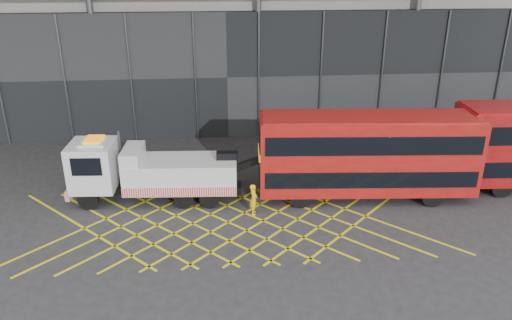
{
  "coord_description": "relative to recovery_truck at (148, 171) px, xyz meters",
  "views": [
    {
      "loc": [
        1.18,
        -19.85,
        11.42
      ],
      "look_at": [
        3.0,
        1.5,
        2.4
      ],
      "focal_mm": 35.0,
      "sensor_mm": 36.0,
      "label": 1
    }
  ],
  "objects": [
    {
      "name": "ground_plane",
      "position": [
        2.16,
        -2.6,
        -1.53
      ],
      "size": [
        120.0,
        120.0,
        0.0
      ],
      "primitive_type": "plane",
      "color": "#2A2A2C"
    },
    {
      "name": "road_markings",
      "position": [
        3.76,
        -2.6,
        -1.52
      ],
      "size": [
        19.96,
        7.16,
        0.01
      ],
      "color": "yellow",
      "rests_on": "ground_plane"
    },
    {
      "name": "recovery_truck",
      "position": [
        0.0,
        0.0,
        0.0
      ],
      "size": [
        9.53,
        2.73,
        3.31
      ],
      "rotation": [
        0.0,
        0.0,
        -0.06
      ],
      "color": "black",
      "rests_on": "ground_plane"
    },
    {
      "name": "bus_towed",
      "position": [
        10.62,
        -0.6,
        0.84
      ],
      "size": [
        10.63,
        3.15,
        4.27
      ],
      "rotation": [
        0.0,
        0.0,
        -0.07
      ],
      "color": "#9E0F0C",
      "rests_on": "ground_plane"
    },
    {
      "name": "worker",
      "position": [
        4.99,
        -1.88,
        -0.78
      ],
      "size": [
        0.4,
        0.58,
        1.5
      ],
      "primitive_type": "imported",
      "rotation": [
        0.0,
        0.0,
        1.49
      ],
      "color": "yellow",
      "rests_on": "ground_plane"
    }
  ]
}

